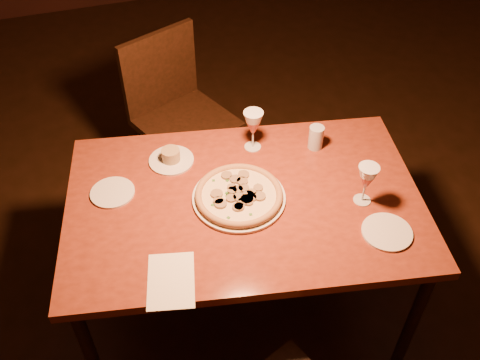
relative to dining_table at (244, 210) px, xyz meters
name	(u,v)px	position (x,y,z in m)	size (l,w,h in m)	color
floor	(279,296)	(0.19, -0.01, -0.69)	(7.00, 7.00, 0.00)	black
dining_table	(244,210)	(0.00, 0.00, 0.00)	(1.56, 1.16, 0.76)	maroon
chair_far	(178,111)	(-0.07, 0.95, -0.15)	(0.60, 0.60, 0.95)	black
pizza_plate	(239,195)	(-0.02, 0.00, 0.09)	(0.37, 0.37, 0.04)	silver
ramekin_saucer	(171,158)	(-0.23, 0.31, 0.09)	(0.19, 0.19, 0.06)	silver
wine_glass_far	(253,130)	(0.14, 0.29, 0.16)	(0.09, 0.09, 0.19)	#B64D4C
wine_glass_right	(366,184)	(0.44, -0.16, 0.16)	(0.08, 0.08, 0.18)	#B64D4C
water_tumbler	(316,137)	(0.40, 0.20, 0.12)	(0.06, 0.06, 0.11)	#ACB3BC
side_plate_left	(113,192)	(-0.49, 0.19, 0.07)	(0.18, 0.18, 0.01)	silver
side_plate_near	(387,232)	(0.45, -0.34, 0.07)	(0.19, 0.19, 0.01)	silver
menu_card	(171,280)	(-0.37, -0.29, 0.07)	(0.16, 0.24, 0.00)	white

